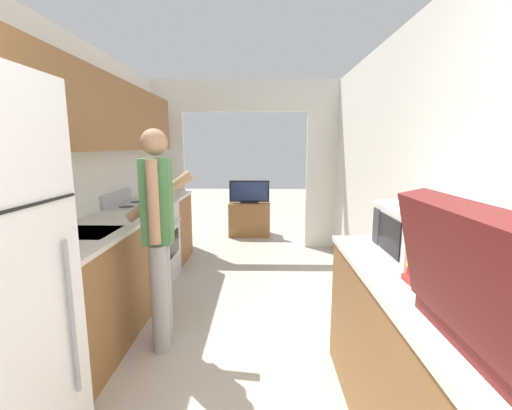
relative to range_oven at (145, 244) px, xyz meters
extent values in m
cube|color=silver|center=(-0.34, -1.50, 0.79)|extent=(0.06, 7.07, 2.50)
cube|color=brown|center=(-0.15, -0.47, 1.38)|extent=(0.32, 3.28, 0.66)
cube|color=silver|center=(2.47, -1.50, 0.79)|extent=(0.06, 7.07, 2.50)
cube|color=silver|center=(-0.18, 1.46, 0.56)|extent=(0.65, 0.06, 2.05)
cube|color=silver|center=(2.31, 1.46, 0.56)|extent=(0.65, 0.06, 2.05)
cube|color=silver|center=(1.07, 1.46, 1.81)|extent=(3.15, 0.06, 0.45)
cube|color=brown|center=(-0.01, -1.24, -0.02)|extent=(0.60, 1.74, 0.88)
cube|color=silver|center=(-0.01, -1.25, 0.43)|extent=(0.62, 1.76, 0.03)
cube|color=brown|center=(-0.01, 0.77, -0.02)|extent=(0.60, 0.80, 0.88)
cube|color=silver|center=(-0.01, 0.77, 0.43)|extent=(0.62, 0.81, 0.03)
cube|color=#9EA3A8|center=(-0.01, -1.24, 0.45)|extent=(0.42, 0.44, 0.00)
cube|color=brown|center=(2.14, -2.24, -0.02)|extent=(0.60, 1.84, 0.88)
cube|color=silver|center=(2.14, -2.24, 0.43)|extent=(0.62, 1.86, 0.03)
cube|color=black|center=(0.44, -2.54, 0.87)|extent=(0.01, 0.78, 0.01)
cylinder|color=#99999E|center=(0.45, -2.28, 0.31)|extent=(0.02, 0.02, 0.74)
cube|color=#B7B7BC|center=(0.00, 0.00, -0.01)|extent=(0.62, 0.74, 0.91)
cube|color=black|center=(0.32, 0.00, -0.01)|extent=(0.01, 0.50, 0.27)
cylinder|color=#B7B7BC|center=(0.34, 0.00, 0.22)|extent=(0.02, 0.59, 0.02)
cube|color=#B7B7BC|center=(-0.29, 0.00, 0.52)|extent=(0.04, 0.74, 0.14)
cylinder|color=#232328|center=(0.13, -0.16, 0.45)|extent=(0.16, 0.16, 0.01)
cylinder|color=#232328|center=(0.13, 0.16, 0.45)|extent=(0.16, 0.16, 0.01)
cylinder|color=#232328|center=(-0.12, -0.16, 0.45)|extent=(0.16, 0.16, 0.01)
cylinder|color=#232328|center=(-0.12, 0.16, 0.45)|extent=(0.16, 0.16, 0.01)
cylinder|color=#9E9E9E|center=(0.55, -1.32, -0.04)|extent=(0.15, 0.15, 0.84)
cylinder|color=#9E9E9E|center=(0.53, -1.15, -0.04)|extent=(0.15, 0.15, 0.84)
cube|color=#4C844C|center=(0.54, -1.24, 0.69)|extent=(0.24, 0.24, 0.63)
cylinder|color=tan|center=(0.56, -1.38, 0.70)|extent=(0.09, 0.09, 0.60)
cylinder|color=tan|center=(0.52, -1.10, 0.70)|extent=(0.54, 0.15, 0.41)
sphere|color=tan|center=(0.54, -1.24, 1.12)|extent=(0.19, 0.19, 0.19)
cube|color=#5B1919|center=(1.93, -2.72, 0.73)|extent=(0.18, 0.62, 0.41)
cube|color=#2D2D33|center=(2.14, -2.40, 0.69)|extent=(0.24, 0.02, 0.10)
cube|color=white|center=(2.22, -1.81, 0.60)|extent=(0.39, 0.51, 0.30)
cube|color=black|center=(2.03, -1.87, 0.60)|extent=(0.01, 0.30, 0.21)
cube|color=#38383D|center=(2.03, -1.64, 0.60)|extent=(0.01, 0.10, 0.22)
cube|color=red|center=(2.11, -2.24, 0.47)|extent=(0.22, 0.25, 0.03)
cube|color=red|center=(2.12, -2.24, 0.50)|extent=(0.20, 0.24, 0.03)
cube|color=gold|center=(2.11, -2.25, 0.53)|extent=(0.17, 0.29, 0.02)
cube|color=brown|center=(1.10, 2.15, -0.17)|extent=(0.71, 0.42, 0.58)
cube|color=black|center=(1.10, 2.11, 0.13)|extent=(0.30, 0.16, 0.02)
cube|color=black|center=(1.10, 2.11, 0.32)|extent=(0.69, 0.04, 0.37)
cube|color=navy|center=(1.10, 2.09, 0.32)|extent=(0.63, 0.01, 0.32)
cube|color=#B7B7BC|center=(-0.01, 0.57, 0.45)|extent=(0.09, 0.23, 0.00)
cube|color=black|center=(-0.01, 0.40, 0.46)|extent=(0.05, 0.11, 0.02)
camera|label=1|loc=(1.32, -3.71, 1.09)|focal=24.00mm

